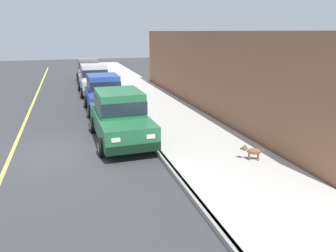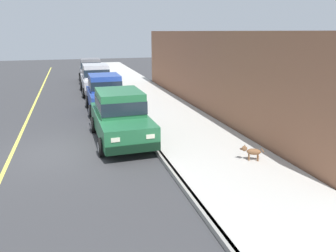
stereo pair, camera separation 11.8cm
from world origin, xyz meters
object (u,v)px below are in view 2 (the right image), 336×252
(car_green_sedan, at_px, (120,115))
(car_blue_hatchback, at_px, (105,92))
(car_silver_sedan, at_px, (96,79))
(car_grey_hatchback, at_px, (91,70))
(dog_brown, at_px, (252,151))

(car_green_sedan, distance_m, car_blue_hatchback, 4.99)
(car_silver_sedan, xyz_separation_m, car_grey_hatchback, (0.01, 5.43, -0.01))
(car_blue_hatchback, height_order, car_grey_hatchback, same)
(car_blue_hatchback, distance_m, dog_brown, 9.22)
(car_green_sedan, height_order, car_silver_sedan, same)
(car_blue_hatchback, bearing_deg, car_grey_hatchback, 90.24)
(car_blue_hatchback, distance_m, car_silver_sedan, 5.27)
(car_blue_hatchback, distance_m, car_grey_hatchback, 10.70)
(car_silver_sedan, relative_size, dog_brown, 6.60)
(car_green_sedan, bearing_deg, car_blue_hatchback, 90.29)
(car_silver_sedan, bearing_deg, car_grey_hatchback, 89.89)
(car_grey_hatchback, bearing_deg, car_silver_sedan, -90.11)
(car_blue_hatchback, bearing_deg, car_green_sedan, -89.71)
(car_grey_hatchback, distance_m, dog_brown, 19.52)
(car_grey_hatchback, bearing_deg, car_blue_hatchback, -89.76)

